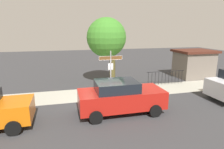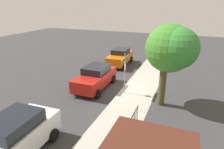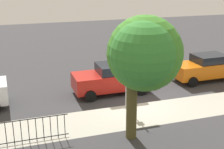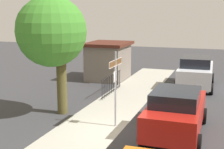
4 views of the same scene
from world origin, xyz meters
The scene contains 7 objects.
ground_plane centered at (0.00, 0.00, 0.00)m, with size 60.00×60.00×0.00m, color #38383A.
sidewalk_strip centered at (2.00, 1.30, 0.00)m, with size 24.00×2.60×0.00m, color #AEAC9D.
street_sign centered at (0.50, 0.40, 2.05)m, with size 1.50×0.07×3.02m.
shade_tree centered at (0.96, 3.54, 3.70)m, with size 3.06×3.25×5.21m.
car_red centered at (0.44, -2.00, 0.89)m, with size 4.45×2.08×1.74m.
iron_fence centered at (5.48, 2.30, 0.55)m, with size 3.28×0.04×1.07m.
utility_shed centered at (9.12, 3.80, 1.28)m, with size 3.36×2.70×2.50m.
Camera 1 is at (-2.27, -11.05, 4.32)m, focal length 30.59 mm.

